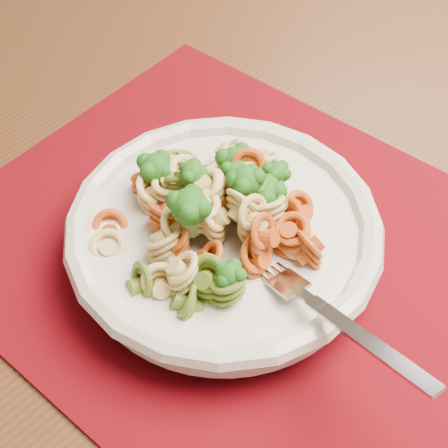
% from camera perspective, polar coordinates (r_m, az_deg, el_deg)
% --- Properties ---
extents(dining_table, '(1.62, 1.38, 0.71)m').
position_cam_1_polar(dining_table, '(0.63, 2.70, -3.89)').
color(dining_table, '#4E2915').
rests_on(dining_table, ground).
extents(placemat, '(0.59, 0.52, 0.00)m').
position_cam_1_polar(placemat, '(0.52, 2.62, -3.02)').
color(placemat, '#5E0409').
rests_on(placemat, dining_table).
extents(pasta_bowl, '(0.25, 0.25, 0.05)m').
position_cam_1_polar(pasta_bowl, '(0.49, 0.00, -0.81)').
color(pasta_bowl, beige).
rests_on(pasta_bowl, placemat).
extents(pasta_broccoli_heap, '(0.21, 0.21, 0.06)m').
position_cam_1_polar(pasta_broccoli_heap, '(0.48, 0.00, 0.46)').
color(pasta_broccoli_heap, '#E1BA6F').
rests_on(pasta_broccoli_heap, pasta_bowl).
extents(fork, '(0.16, 0.13, 0.08)m').
position_cam_1_polar(fork, '(0.45, 5.89, -5.45)').
color(fork, silver).
rests_on(fork, pasta_bowl).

